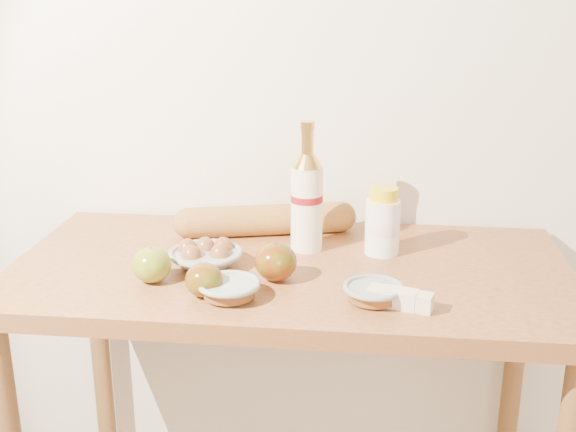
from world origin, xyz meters
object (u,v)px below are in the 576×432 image
object	(u,v)px
table	(290,316)
bourbon_bottle	(307,199)
egg_bowl	(206,256)
cream_bottle	(383,223)
baguette	(266,220)

from	to	relation	value
table	bourbon_bottle	size ratio (longest dim) A/B	4.08
bourbon_bottle	egg_bowl	bearing A→B (deg)	-141.25
bourbon_bottle	cream_bottle	size ratio (longest dim) A/B	1.93
egg_bowl	baguette	bearing A→B (deg)	65.12
table	baguette	xyz separation A→B (m)	(-0.08, 0.18, 0.16)
baguette	egg_bowl	bearing A→B (deg)	-129.05
egg_bowl	baguette	world-z (taller)	baguette
cream_bottle	egg_bowl	bearing A→B (deg)	-160.43
table	bourbon_bottle	world-z (taller)	bourbon_bottle
table	egg_bowl	world-z (taller)	egg_bowl
baguette	cream_bottle	bearing A→B (deg)	-32.68
table	cream_bottle	world-z (taller)	cream_bottle
cream_bottle	egg_bowl	distance (m)	0.40
table	egg_bowl	size ratio (longest dim) A/B	6.21
bourbon_bottle	cream_bottle	world-z (taller)	bourbon_bottle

